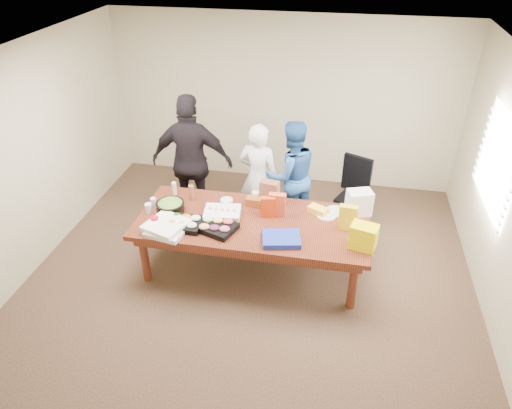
% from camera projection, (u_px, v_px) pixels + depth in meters
% --- Properties ---
extents(floor, '(5.50, 5.00, 0.02)m').
position_uv_depth(floor, '(253.00, 269.00, 6.00)').
color(floor, '#47301E').
rests_on(floor, ground).
extents(ceiling, '(5.50, 5.00, 0.02)m').
position_uv_depth(ceiling, '(252.00, 56.00, 4.54)').
color(ceiling, white).
rests_on(ceiling, wall_back).
extents(wall_back, '(5.50, 0.04, 2.70)m').
position_uv_depth(wall_back, '(283.00, 102.00, 7.35)').
color(wall_back, beige).
rests_on(wall_back, floor).
extents(wall_front, '(5.50, 0.04, 2.70)m').
position_uv_depth(wall_front, '(181.00, 350.00, 3.20)').
color(wall_front, beige).
rests_on(wall_front, floor).
extents(wall_left, '(0.04, 5.00, 2.70)m').
position_uv_depth(wall_left, '(34.00, 157.00, 5.72)').
color(wall_left, beige).
rests_on(wall_left, floor).
extents(wall_right, '(0.04, 5.00, 2.70)m').
position_uv_depth(wall_right, '(510.00, 202.00, 4.83)').
color(wall_right, beige).
rests_on(wall_right, floor).
extents(window_panel, '(0.03, 1.40, 1.10)m').
position_uv_depth(window_panel, '(497.00, 163.00, 5.25)').
color(window_panel, white).
rests_on(window_panel, wall_right).
extents(window_blinds, '(0.04, 1.36, 1.00)m').
position_uv_depth(window_blinds, '(494.00, 162.00, 5.26)').
color(window_blinds, beige).
rests_on(window_blinds, wall_right).
extents(conference_table, '(2.80, 1.20, 0.75)m').
position_uv_depth(conference_table, '(252.00, 245.00, 5.80)').
color(conference_table, '#4C1C0F').
rests_on(conference_table, floor).
extents(office_chair, '(0.67, 0.67, 1.00)m').
position_uv_depth(office_chair, '(354.00, 197.00, 6.54)').
color(office_chair, black).
rests_on(office_chair, floor).
extents(person_center, '(0.64, 0.49, 1.59)m').
position_uv_depth(person_center, '(259.00, 178.00, 6.41)').
color(person_center, silver).
rests_on(person_center, floor).
extents(person_right, '(0.98, 0.91, 1.61)m').
position_uv_depth(person_right, '(291.00, 176.00, 6.44)').
color(person_right, '#27569B').
rests_on(person_right, floor).
extents(person_left, '(1.16, 0.54, 1.93)m').
position_uv_depth(person_left, '(192.00, 162.00, 6.44)').
color(person_left, black).
rests_on(person_left, floor).
extents(veggie_tray, '(0.44, 0.35, 0.07)m').
position_uv_depth(veggie_tray, '(184.00, 223.00, 5.49)').
color(veggie_tray, black).
rests_on(veggie_tray, conference_table).
extents(fruit_tray, '(0.53, 0.47, 0.07)m').
position_uv_depth(fruit_tray, '(216.00, 227.00, 5.42)').
color(fruit_tray, black).
rests_on(fruit_tray, conference_table).
extents(sheet_cake, '(0.47, 0.38, 0.08)m').
position_uv_depth(sheet_cake, '(222.00, 213.00, 5.67)').
color(sheet_cake, white).
rests_on(sheet_cake, conference_table).
extents(salad_bowl, '(0.44, 0.44, 0.11)m').
position_uv_depth(salad_bowl, '(170.00, 207.00, 5.76)').
color(salad_bowl, black).
rests_on(salad_bowl, conference_table).
extents(chip_bag_blue, '(0.48, 0.40, 0.06)m').
position_uv_depth(chip_bag_blue, '(281.00, 239.00, 5.23)').
color(chip_bag_blue, '#1C30A9').
rests_on(chip_bag_blue, conference_table).
extents(chip_bag_red, '(0.21, 0.09, 0.30)m').
position_uv_depth(chip_bag_red, '(277.00, 205.00, 5.63)').
color(chip_bag_red, '#CD4E26').
rests_on(chip_bag_red, conference_table).
extents(chip_bag_yellow, '(0.22, 0.10, 0.32)m').
position_uv_depth(chip_bag_yellow, '(348.00, 218.00, 5.37)').
color(chip_bag_yellow, yellow).
rests_on(chip_bag_yellow, conference_table).
extents(chip_bag_orange, '(0.18, 0.11, 0.27)m').
position_uv_depth(chip_bag_orange, '(268.00, 207.00, 5.61)').
color(chip_bag_orange, red).
rests_on(chip_bag_orange, conference_table).
extents(mayo_jar, '(0.12, 0.12, 0.15)m').
position_uv_depth(mayo_jar, '(256.00, 197.00, 5.92)').
color(mayo_jar, white).
rests_on(mayo_jar, conference_table).
extents(mustard_bottle, '(0.07, 0.07, 0.15)m').
position_uv_depth(mustard_bottle, '(263.00, 203.00, 5.80)').
color(mustard_bottle, yellow).
rests_on(mustard_bottle, conference_table).
extents(dressing_bottle, '(0.08, 0.08, 0.21)m').
position_uv_depth(dressing_bottle, '(191.00, 193.00, 5.95)').
color(dressing_bottle, brown).
rests_on(dressing_bottle, conference_table).
extents(ranch_bottle, '(0.06, 0.06, 0.18)m').
position_uv_depth(ranch_bottle, '(174.00, 188.00, 6.07)').
color(ranch_bottle, beige).
rests_on(ranch_bottle, conference_table).
extents(banana_bunch, '(0.27, 0.23, 0.08)m').
position_uv_depth(banana_bunch, '(318.00, 210.00, 5.72)').
color(banana_bunch, yellow).
rests_on(banana_bunch, conference_table).
extents(bread_loaf, '(0.29, 0.14, 0.11)m').
position_uv_depth(bread_loaf, '(257.00, 202.00, 5.85)').
color(bread_loaf, brown).
rests_on(bread_loaf, conference_table).
extents(kraft_bag, '(0.25, 0.17, 0.30)m').
position_uv_depth(kraft_bag, '(270.00, 192.00, 5.87)').
color(kraft_bag, brown).
rests_on(kraft_bag, conference_table).
extents(red_cup, '(0.10, 0.10, 0.12)m').
position_uv_depth(red_cup, '(155.00, 221.00, 5.47)').
color(red_cup, '#A60821').
rests_on(red_cup, conference_table).
extents(clear_cup_a, '(0.09, 0.09, 0.12)m').
position_uv_depth(clear_cup_a, '(148.00, 208.00, 5.73)').
color(clear_cup_a, white).
rests_on(clear_cup_a, conference_table).
extents(clear_cup_b, '(0.09, 0.09, 0.10)m').
position_uv_depth(clear_cup_b, '(153.00, 202.00, 5.86)').
color(clear_cup_b, white).
rests_on(clear_cup_b, conference_table).
extents(pizza_box_lower, '(0.50, 0.50, 0.05)m').
position_uv_depth(pizza_box_lower, '(168.00, 229.00, 5.41)').
color(pizza_box_lower, silver).
rests_on(pizza_box_lower, conference_table).
extents(pizza_box_upper, '(0.55, 0.55, 0.05)m').
position_uv_depth(pizza_box_upper, '(166.00, 225.00, 5.39)').
color(pizza_box_upper, white).
rests_on(pizza_box_upper, pizza_box_lower).
extents(plate_a, '(0.29, 0.29, 0.01)m').
position_uv_depth(plate_a, '(326.00, 215.00, 5.68)').
color(plate_a, silver).
rests_on(plate_a, conference_table).
extents(plate_b, '(0.32, 0.32, 0.02)m').
position_uv_depth(plate_b, '(336.00, 211.00, 5.76)').
color(plate_b, silver).
rests_on(plate_b, conference_table).
extents(dip_bowl_a, '(0.18, 0.18, 0.07)m').
position_uv_depth(dip_bowl_a, '(269.00, 203.00, 5.87)').
color(dip_bowl_a, white).
rests_on(dip_bowl_a, conference_table).
extents(dip_bowl_b, '(0.17, 0.17, 0.06)m').
position_uv_depth(dip_bowl_b, '(227.00, 202.00, 5.90)').
color(dip_bowl_b, white).
rests_on(dip_bowl_b, conference_table).
extents(grocery_bag_white, '(0.34, 0.29, 0.31)m').
position_uv_depth(grocery_bag_white, '(359.00, 203.00, 5.65)').
color(grocery_bag_white, white).
rests_on(grocery_bag_white, conference_table).
extents(grocery_bag_yellow, '(0.33, 0.27, 0.29)m').
position_uv_depth(grocery_bag_yellow, '(363.00, 237.00, 5.08)').
color(grocery_bag_yellow, '#F9EA01').
rests_on(grocery_bag_yellow, conference_table).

